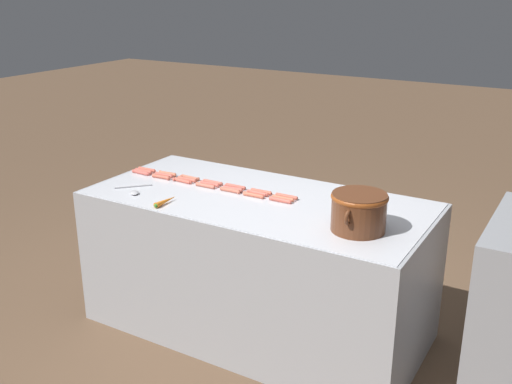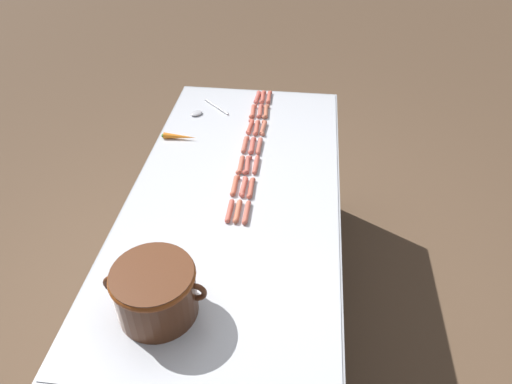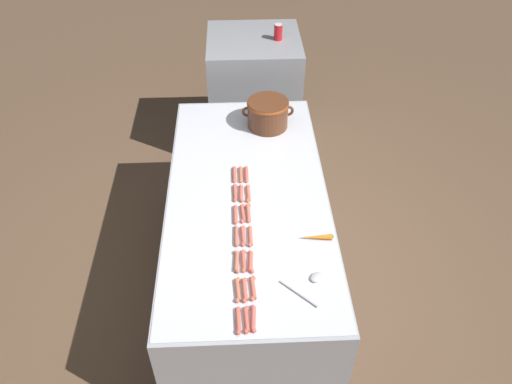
{
  "view_description": "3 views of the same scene",
  "coord_description": "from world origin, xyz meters",
  "px_view_note": "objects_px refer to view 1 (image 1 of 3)",
  "views": [
    {
      "loc": [
        2.76,
        1.62,
        2.0
      ],
      "look_at": [
        -0.07,
        -0.05,
        0.85
      ],
      "focal_mm": 41.96,
      "sensor_mm": 36.0,
      "label": 1
    },
    {
      "loc": [
        -0.29,
        1.62,
        2.18
      ],
      "look_at": [
        -0.1,
        0.07,
        0.9
      ],
      "focal_mm": 33.36,
      "sensor_mm": 36.0,
      "label": 2
    },
    {
      "loc": [
        -0.04,
        -2.15,
        2.78
      ],
      "look_at": [
        0.05,
        -0.1,
        0.93
      ],
      "focal_mm": 35.14,
      "sensor_mm": 36.0,
      "label": 3
    }
  ],
  "objects_px": {
    "hot_dog_1": "(167,174)",
    "hot_dog_3": "(213,182)",
    "hot_dog_13": "(283,198)",
    "hot_dog_15": "(161,177)",
    "hot_dog_12": "(257,193)",
    "hot_dog_2": "(190,178)",
    "hot_dog_10": "(209,184)",
    "hot_dog_19": "(253,195)",
    "carrot": "(165,201)",
    "hot_dog_16": "(182,181)",
    "hot_dog_14": "(141,172)",
    "bean_pot": "(359,210)",
    "hot_dog_17": "(205,186)",
    "hot_dog_20": "(280,200)",
    "hot_dog_18": "(230,190)",
    "hot_dog_4": "(235,187)",
    "hot_dog_8": "(164,175)",
    "hot_dog_11": "(233,189)",
    "hot_dog_0": "(147,170)",
    "hot_dog_5": "(261,192)",
    "serving_spoon": "(134,190)",
    "hot_dog_7": "(143,171)",
    "hot_dog_9": "(187,179)",
    "hot_dog_6": "(287,196)"
  },
  "relations": [
    {
      "from": "hot_dog_1",
      "to": "hot_dog_3",
      "type": "relative_size",
      "value": 1.0
    },
    {
      "from": "hot_dog_13",
      "to": "hot_dog_15",
      "type": "distance_m",
      "value": 0.84
    },
    {
      "from": "hot_dog_12",
      "to": "hot_dog_13",
      "type": "bearing_deg",
      "value": 89.36
    },
    {
      "from": "hot_dog_2",
      "to": "hot_dog_10",
      "type": "bearing_deg",
      "value": 77.93
    },
    {
      "from": "hot_dog_19",
      "to": "carrot",
      "type": "distance_m",
      "value": 0.5
    },
    {
      "from": "hot_dog_16",
      "to": "hot_dog_14",
      "type": "bearing_deg",
      "value": -90.1
    },
    {
      "from": "hot_dog_15",
      "to": "bean_pot",
      "type": "xyz_separation_m",
      "value": [
        0.15,
        1.36,
        0.1
      ]
    },
    {
      "from": "hot_dog_17",
      "to": "hot_dog_20",
      "type": "height_order",
      "value": "same"
    },
    {
      "from": "hot_dog_18",
      "to": "hot_dog_13",
      "type": "bearing_deg",
      "value": 96.42
    },
    {
      "from": "hot_dog_4",
      "to": "hot_dog_8",
      "type": "bearing_deg",
      "value": -85.86
    },
    {
      "from": "hot_dog_16",
      "to": "hot_dog_11",
      "type": "bearing_deg",
      "value": 95.21
    },
    {
      "from": "hot_dog_11",
      "to": "hot_dog_19",
      "type": "xyz_separation_m",
      "value": [
        0.04,
        0.16,
        0.0
      ]
    },
    {
      "from": "hot_dog_0",
      "to": "hot_dog_18",
      "type": "height_order",
      "value": "same"
    },
    {
      "from": "hot_dog_5",
      "to": "hot_dog_8",
      "type": "bearing_deg",
      "value": -87.02
    },
    {
      "from": "hot_dog_14",
      "to": "hot_dog_15",
      "type": "distance_m",
      "value": 0.17
    },
    {
      "from": "hot_dog_16",
      "to": "hot_dog_2",
      "type": "bearing_deg",
      "value": 177.2
    },
    {
      "from": "hot_dog_20",
      "to": "serving_spoon",
      "type": "height_order",
      "value": "hot_dog_20"
    },
    {
      "from": "hot_dog_5",
      "to": "hot_dog_20",
      "type": "distance_m",
      "value": 0.18
    },
    {
      "from": "hot_dog_15",
      "to": "hot_dog_17",
      "type": "distance_m",
      "value": 0.34
    },
    {
      "from": "serving_spoon",
      "to": "hot_dog_1",
      "type": "bearing_deg",
      "value": -175.14
    },
    {
      "from": "hot_dog_0",
      "to": "bean_pot",
      "type": "bearing_deg",
      "value": 81.61
    },
    {
      "from": "hot_dog_4",
      "to": "hot_dog_12",
      "type": "relative_size",
      "value": 1.0
    },
    {
      "from": "hot_dog_10",
      "to": "hot_dog_18",
      "type": "distance_m",
      "value": 0.17
    },
    {
      "from": "hot_dog_12",
      "to": "serving_spoon",
      "type": "xyz_separation_m",
      "value": [
        0.32,
        -0.65,
        -0.0
      ]
    },
    {
      "from": "hot_dog_1",
      "to": "hot_dog_17",
      "type": "xyz_separation_m",
      "value": [
        0.07,
        0.34,
        0.0
      ]
    },
    {
      "from": "hot_dog_1",
      "to": "hot_dog_20",
      "type": "height_order",
      "value": "same"
    },
    {
      "from": "hot_dog_17",
      "to": "hot_dog_11",
      "type": "bearing_deg",
      "value": 101.7
    },
    {
      "from": "hot_dog_7",
      "to": "hot_dog_20",
      "type": "xyz_separation_m",
      "value": [
        0.03,
        1.02,
        0.0
      ]
    },
    {
      "from": "hot_dog_14",
      "to": "hot_dog_2",
      "type": "bearing_deg",
      "value": 101.88
    },
    {
      "from": "hot_dog_0",
      "to": "carrot",
      "type": "relative_size",
      "value": 0.79
    },
    {
      "from": "hot_dog_4",
      "to": "hot_dog_15",
      "type": "xyz_separation_m",
      "value": [
        0.08,
        -0.5,
        0.0
      ]
    },
    {
      "from": "hot_dog_9",
      "to": "hot_dog_18",
      "type": "height_order",
      "value": "same"
    },
    {
      "from": "hot_dog_10",
      "to": "hot_dog_13",
      "type": "xyz_separation_m",
      "value": [
        -0.0,
        0.5,
        0.0
      ]
    },
    {
      "from": "hot_dog_2",
      "to": "hot_dog_6",
      "type": "bearing_deg",
      "value": 90.15
    },
    {
      "from": "hot_dog_8",
      "to": "hot_dog_20",
      "type": "bearing_deg",
      "value": 87.5
    },
    {
      "from": "hot_dog_10",
      "to": "hot_dog_13",
      "type": "height_order",
      "value": "same"
    },
    {
      "from": "carrot",
      "to": "hot_dog_12",
      "type": "bearing_deg",
      "value": 136.64
    },
    {
      "from": "hot_dog_1",
      "to": "hot_dog_6",
      "type": "xyz_separation_m",
      "value": [
        -0.0,
        0.85,
        0.0
      ]
    },
    {
      "from": "hot_dog_4",
      "to": "hot_dog_7",
      "type": "relative_size",
      "value": 1.0
    },
    {
      "from": "hot_dog_8",
      "to": "hot_dog_3",
      "type": "bearing_deg",
      "value": 95.57
    },
    {
      "from": "hot_dog_11",
      "to": "bean_pot",
      "type": "xyz_separation_m",
      "value": [
        0.19,
        0.85,
        0.1
      ]
    },
    {
      "from": "hot_dog_13",
      "to": "hot_dog_10",
      "type": "bearing_deg",
      "value": -89.89
    },
    {
      "from": "hot_dog_16",
      "to": "hot_dog_20",
      "type": "distance_m",
      "value": 0.68
    },
    {
      "from": "hot_dog_1",
      "to": "hot_dog_5",
      "type": "relative_size",
      "value": 1.0
    },
    {
      "from": "hot_dog_6",
      "to": "hot_dog_9",
      "type": "xyz_separation_m",
      "value": [
        0.04,
        -0.67,
        0.0
      ]
    },
    {
      "from": "hot_dog_14",
      "to": "carrot",
      "type": "distance_m",
      "value": 0.59
    },
    {
      "from": "bean_pot",
      "to": "carrot",
      "type": "bearing_deg",
      "value": -79.74
    },
    {
      "from": "hot_dog_16",
      "to": "bean_pot",
      "type": "relative_size",
      "value": 0.41
    },
    {
      "from": "hot_dog_1",
      "to": "hot_dog_6",
      "type": "height_order",
      "value": "same"
    },
    {
      "from": "hot_dog_4",
      "to": "hot_dog_19",
      "type": "xyz_separation_m",
      "value": [
        0.08,
        0.17,
        0.0
      ]
    }
  ]
}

